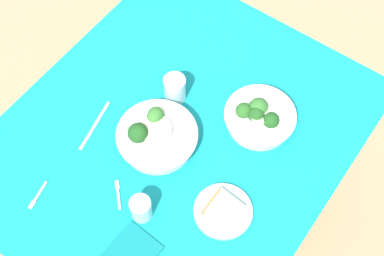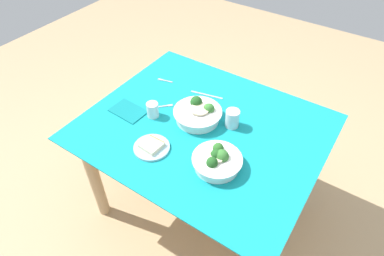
{
  "view_description": "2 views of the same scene",
  "coord_description": "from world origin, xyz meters",
  "px_view_note": "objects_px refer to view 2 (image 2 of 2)",
  "views": [
    {
      "loc": [
        0.64,
        0.53,
        2.22
      ],
      "look_at": [
        -0.04,
        0.04,
        0.73
      ],
      "focal_mm": 49.86,
      "sensor_mm": 36.0,
      "label": 1
    },
    {
      "loc": [
        -0.65,
        1.08,
        1.89
      ],
      "look_at": [
        0.03,
        0.06,
        0.73
      ],
      "focal_mm": 30.77,
      "sensor_mm": 36.0,
      "label": 2
    }
  ],
  "objects_px": {
    "table_knife_left": "(207,95)",
    "bread_side_plate": "(152,147)",
    "broccoli_bowl_far": "(217,161)",
    "water_glass_side": "(153,110)",
    "fork_by_far_bowl": "(165,106)",
    "fork_by_near_bowl": "(165,81)",
    "broccoli_bowl_near": "(198,114)",
    "napkin_folded_upper": "(128,111)",
    "water_glass_center": "(232,118)"
  },
  "relations": [
    {
      "from": "broccoli_bowl_far",
      "to": "water_glass_side",
      "type": "relative_size",
      "value": 2.8
    },
    {
      "from": "fork_by_far_bowl",
      "to": "table_knife_left",
      "type": "bearing_deg",
      "value": 11.75
    },
    {
      "from": "bread_side_plate",
      "to": "fork_by_near_bowl",
      "type": "bearing_deg",
      "value": -59.04
    },
    {
      "from": "water_glass_center",
      "to": "fork_by_far_bowl",
      "type": "bearing_deg",
      "value": 10.33
    },
    {
      "from": "bread_side_plate",
      "to": "table_knife_left",
      "type": "distance_m",
      "value": 0.51
    },
    {
      "from": "napkin_folded_upper",
      "to": "fork_by_near_bowl",
      "type": "bearing_deg",
      "value": -88.66
    },
    {
      "from": "water_glass_center",
      "to": "water_glass_side",
      "type": "xyz_separation_m",
      "value": [
        0.39,
        0.17,
        -0.01
      ]
    },
    {
      "from": "fork_by_near_bowl",
      "to": "table_knife_left",
      "type": "bearing_deg",
      "value": 172.45
    },
    {
      "from": "water_glass_side",
      "to": "fork_by_near_bowl",
      "type": "xyz_separation_m",
      "value": [
        0.14,
        -0.29,
        -0.04
      ]
    },
    {
      "from": "broccoli_bowl_near",
      "to": "fork_by_near_bowl",
      "type": "height_order",
      "value": "broccoli_bowl_near"
    },
    {
      "from": "water_glass_center",
      "to": "fork_by_far_bowl",
      "type": "relative_size",
      "value": 1.29
    },
    {
      "from": "broccoli_bowl_far",
      "to": "water_glass_side",
      "type": "bearing_deg",
      "value": -13.58
    },
    {
      "from": "broccoli_bowl_far",
      "to": "water_glass_side",
      "type": "xyz_separation_m",
      "value": [
        0.47,
        -0.11,
        0.0
      ]
    },
    {
      "from": "water_glass_side",
      "to": "fork_by_near_bowl",
      "type": "distance_m",
      "value": 0.33
    },
    {
      "from": "water_glass_center",
      "to": "napkin_folded_upper",
      "type": "bearing_deg",
      "value": 22.39
    },
    {
      "from": "water_glass_side",
      "to": "napkin_folded_upper",
      "type": "height_order",
      "value": "water_glass_side"
    },
    {
      "from": "broccoli_bowl_near",
      "to": "napkin_folded_upper",
      "type": "bearing_deg",
      "value": 24.65
    },
    {
      "from": "fork_by_far_bowl",
      "to": "fork_by_near_bowl",
      "type": "height_order",
      "value": "same"
    },
    {
      "from": "water_glass_side",
      "to": "water_glass_center",
      "type": "bearing_deg",
      "value": -156.69
    },
    {
      "from": "water_glass_center",
      "to": "table_knife_left",
      "type": "bearing_deg",
      "value": -30.65
    },
    {
      "from": "table_knife_left",
      "to": "fork_by_near_bowl",
      "type": "bearing_deg",
      "value": -8.0
    },
    {
      "from": "fork_by_near_bowl",
      "to": "table_knife_left",
      "type": "xyz_separation_m",
      "value": [
        -0.29,
        -0.02,
        -0.0
      ]
    },
    {
      "from": "water_glass_side",
      "to": "table_knife_left",
      "type": "relative_size",
      "value": 0.42
    },
    {
      "from": "bread_side_plate",
      "to": "table_knife_left",
      "type": "bearing_deg",
      "value": -90.07
    },
    {
      "from": "broccoli_bowl_far",
      "to": "fork_by_near_bowl",
      "type": "xyz_separation_m",
      "value": [
        0.61,
        -0.4,
        -0.03
      ]
    },
    {
      "from": "broccoli_bowl_far",
      "to": "water_glass_center",
      "type": "distance_m",
      "value": 0.29
    },
    {
      "from": "table_knife_left",
      "to": "bread_side_plate",
      "type": "bearing_deg",
      "value": 77.54
    },
    {
      "from": "broccoli_bowl_far",
      "to": "water_glass_side",
      "type": "height_order",
      "value": "broccoli_bowl_far"
    },
    {
      "from": "fork_by_far_bowl",
      "to": "table_knife_left",
      "type": "height_order",
      "value": "same"
    },
    {
      "from": "fork_by_far_bowl",
      "to": "fork_by_near_bowl",
      "type": "xyz_separation_m",
      "value": [
        0.15,
        -0.19,
        -0.0
      ]
    },
    {
      "from": "broccoli_bowl_far",
      "to": "fork_by_near_bowl",
      "type": "height_order",
      "value": "broccoli_bowl_far"
    },
    {
      "from": "broccoli_bowl_near",
      "to": "fork_by_near_bowl",
      "type": "bearing_deg",
      "value": -26.1
    },
    {
      "from": "fork_by_near_bowl",
      "to": "water_glass_side",
      "type": "bearing_deg",
      "value": 104.45
    },
    {
      "from": "broccoli_bowl_far",
      "to": "broccoli_bowl_near",
      "type": "height_order",
      "value": "broccoli_bowl_near"
    },
    {
      "from": "broccoli_bowl_near",
      "to": "fork_by_far_bowl",
      "type": "height_order",
      "value": "broccoli_bowl_near"
    },
    {
      "from": "broccoli_bowl_far",
      "to": "bread_side_plate",
      "type": "height_order",
      "value": "broccoli_bowl_far"
    },
    {
      "from": "water_glass_center",
      "to": "broccoli_bowl_near",
      "type": "bearing_deg",
      "value": 17.52
    },
    {
      "from": "water_glass_side",
      "to": "fork_by_far_bowl",
      "type": "xyz_separation_m",
      "value": [
        -0.01,
        -0.1,
        -0.04
      ]
    },
    {
      "from": "bread_side_plate",
      "to": "water_glass_center",
      "type": "distance_m",
      "value": 0.44
    },
    {
      "from": "water_glass_center",
      "to": "fork_by_near_bowl",
      "type": "height_order",
      "value": "water_glass_center"
    },
    {
      "from": "water_glass_center",
      "to": "fork_by_far_bowl",
      "type": "xyz_separation_m",
      "value": [
        0.39,
        0.07,
        -0.05
      ]
    },
    {
      "from": "water_glass_side",
      "to": "broccoli_bowl_far",
      "type": "bearing_deg",
      "value": 166.42
    },
    {
      "from": "bread_side_plate",
      "to": "fork_by_far_bowl",
      "type": "distance_m",
      "value": 0.32
    },
    {
      "from": "broccoli_bowl_near",
      "to": "bread_side_plate",
      "type": "distance_m",
      "value": 0.32
    },
    {
      "from": "fork_by_near_bowl",
      "to": "table_knife_left",
      "type": "relative_size",
      "value": 0.5
    },
    {
      "from": "broccoli_bowl_far",
      "to": "fork_by_near_bowl",
      "type": "distance_m",
      "value": 0.74
    },
    {
      "from": "fork_by_far_bowl",
      "to": "napkin_folded_upper",
      "type": "distance_m",
      "value": 0.21
    },
    {
      "from": "fork_by_far_bowl",
      "to": "water_glass_side",
      "type": "bearing_deg",
      "value": -139.25
    },
    {
      "from": "broccoli_bowl_far",
      "to": "fork_by_near_bowl",
      "type": "bearing_deg",
      "value": -33.44
    },
    {
      "from": "broccoli_bowl_far",
      "to": "fork_by_far_bowl",
      "type": "relative_size",
      "value": 3.08
    }
  ]
}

